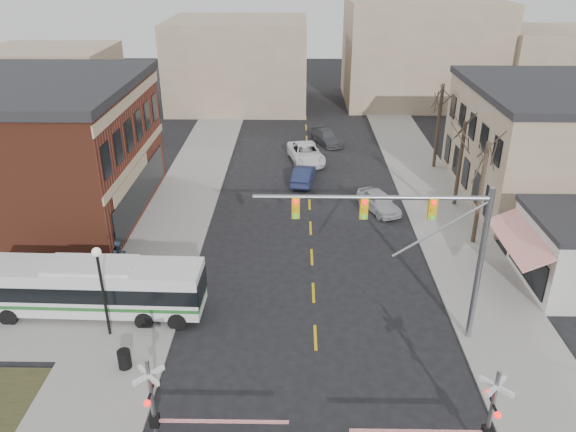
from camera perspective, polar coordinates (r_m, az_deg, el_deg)
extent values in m
plane|color=black|center=(26.73, 2.92, -14.86)|extent=(160.00, 160.00, 0.00)
cube|color=gray|center=(44.70, -10.13, 2.39)|extent=(5.00, 60.00, 0.12)
cube|color=gray|center=(45.12, 14.31, 2.20)|extent=(5.00, 60.00, 0.12)
cube|color=tan|center=(40.14, -15.05, 5.71)|extent=(0.10, 15.00, 0.50)
cube|color=tan|center=(39.00, -15.73, 11.38)|extent=(0.10, 15.00, 0.70)
cube|color=black|center=(41.02, -14.66, 2.42)|extent=(0.08, 13.00, 2.60)
cube|color=red|center=(33.18, 22.39, -2.10)|extent=(1.68, 6.00, 0.87)
cylinder|color=#382B21|center=(37.00, 18.96, 2.14)|extent=(0.28, 0.28, 6.75)
cylinder|color=#382B21|center=(42.50, 17.05, 5.08)|extent=(0.28, 0.28, 6.30)
cylinder|color=#382B21|center=(49.77, 15.02, 8.79)|extent=(0.28, 0.28, 7.20)
cube|color=silver|center=(30.62, -19.06, -6.79)|extent=(11.15, 2.70, 2.42)
cube|color=black|center=(30.55, -19.10, -6.56)|extent=(11.20, 2.74, 0.83)
cube|color=#216425|center=(30.93, -18.91, -7.72)|extent=(11.20, 2.74, 0.18)
cylinder|color=black|center=(31.25, -18.75, -8.65)|extent=(0.99, 2.43, 0.92)
cylinder|color=gray|center=(27.45, 18.86, -4.99)|extent=(0.28, 0.28, 8.00)
cylinder|color=gray|center=(24.73, 8.49, 1.88)|extent=(10.38, 0.20, 0.20)
cube|color=gold|center=(25.43, 14.44, 0.76)|extent=(0.35, 0.30, 1.00)
cube|color=gold|center=(24.90, 7.72, 0.83)|extent=(0.35, 0.30, 1.00)
cube|color=gold|center=(24.72, 0.80, 0.89)|extent=(0.35, 0.30, 1.00)
cylinder|color=gray|center=(22.62, -13.62, -17.94)|extent=(0.16, 0.16, 4.00)
cube|color=silver|center=(21.76, -13.98, -15.44)|extent=(1.00, 1.00, 0.18)
cube|color=silver|center=(21.76, -13.98, -15.44)|extent=(1.00, 1.00, 0.18)
sphere|color=#FF0C0C|center=(21.90, -14.11, -17.96)|extent=(0.26, 0.26, 0.26)
sphere|color=#FF0C0C|center=(22.68, -13.42, -16.08)|extent=(0.26, 0.26, 0.26)
cube|color=black|center=(23.24, -13.38, -19.56)|extent=(0.35, 0.35, 0.50)
cube|color=#FF0C0C|center=(22.78, -6.62, -20.02)|extent=(5.00, 0.10, 0.10)
cylinder|color=gray|center=(22.86, 19.90, -18.39)|extent=(0.16, 0.16, 4.00)
cube|color=silver|center=(22.01, 20.41, -15.93)|extent=(1.00, 1.00, 0.18)
cube|color=silver|center=(22.01, 20.41, -15.93)|extent=(1.00, 1.00, 0.18)
sphere|color=#FF0C0C|center=(22.16, 20.53, -18.41)|extent=(0.26, 0.26, 0.26)
sphere|color=#FF0C0C|center=(22.91, 19.67, -16.55)|extent=(0.26, 0.26, 0.26)
cube|color=black|center=(23.47, 19.56, -20.00)|extent=(0.35, 0.35, 0.50)
cube|color=#FF0C0C|center=(22.82, 12.94, -20.55)|extent=(5.00, 0.10, 0.10)
cylinder|color=black|center=(28.41, -18.22, -7.69)|extent=(0.14, 0.14, 4.46)
sphere|color=silver|center=(27.24, -18.89, -3.48)|extent=(0.44, 0.44, 0.44)
cylinder|color=black|center=(27.15, -16.29, -13.78)|extent=(0.60, 0.60, 0.88)
imported|color=#ABABB0|center=(41.25, 9.20, 1.47)|extent=(3.27, 4.64, 1.47)
imported|color=#1A2042|center=(45.64, 1.59, 4.16)|extent=(2.13, 4.45, 1.41)
imported|color=white|center=(50.49, 1.82, 6.40)|extent=(3.73, 6.12, 1.59)
imported|color=#434448|center=(55.54, 3.96, 8.01)|extent=(3.55, 4.99, 1.34)
imported|color=#504340|center=(30.99, -14.71, -7.42)|extent=(0.43, 0.60, 1.54)
imported|color=#36445E|center=(34.33, -16.75, -3.87)|extent=(1.12, 1.18, 1.93)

